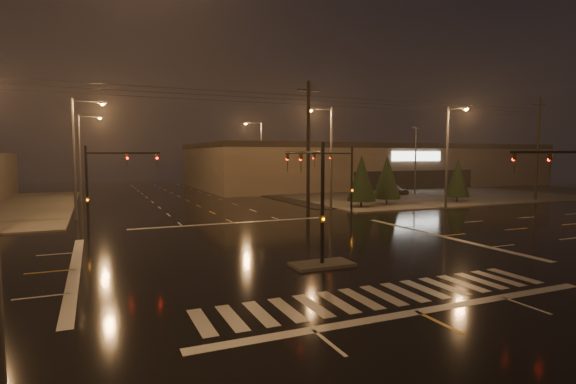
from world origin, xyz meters
The scene contains 23 objects.
ground centered at (0.00, 0.00, 0.00)m, with size 140.00×140.00×0.00m, color black.
sidewalk_ne centered at (30.00, 30.00, 0.06)m, with size 36.00×36.00×0.12m, color #4D4A45.
median_island centered at (0.00, -4.00, 0.07)m, with size 3.00×1.60×0.15m, color #4D4A45.
crosswalk centered at (0.00, -9.00, 0.01)m, with size 15.00×2.60×0.01m, color beige.
stop_bar_near centered at (0.00, -11.00, 0.01)m, with size 16.00×0.50×0.01m, color beige.
stop_bar_far centered at (0.00, 11.00, 0.01)m, with size 16.00×0.50×0.01m, color beige.
parking_lot centered at (35.00, 28.00, 0.04)m, with size 50.00×24.00×0.08m, color black.
retail_building centered at (35.00, 45.99, 3.84)m, with size 60.20×28.30×7.20m.
signal_mast_median centered at (0.00, -3.07, 3.75)m, with size 0.25×4.59×6.00m.
signal_mast_ne centered at (9.50, 10.14, 3.79)m, with size 4.84×1.86×6.00m.
signal_mast_nw centered at (-9.50, 10.14, 3.79)m, with size 4.84×1.86×6.00m.
streetlight_0 centered at (-11.18, -15.00, 5.80)m, with size 2.77×0.32×10.00m.
streetlight_1 centered at (-11.18, 18.00, 5.80)m, with size 2.77×0.32×10.00m.
streetlight_2 centered at (-11.18, 34.00, 5.80)m, with size 2.77×0.32×10.00m.
streetlight_3 centered at (11.18, 16.00, 5.80)m, with size 2.77×0.32×10.00m.
streetlight_4 centered at (11.18, 36.00, 5.80)m, with size 2.77×0.32×10.00m.
streetlight_6 centered at (22.00, 11.18, 5.80)m, with size 0.32×2.77×10.00m.
utility_pole_1 centered at (8.00, 14.00, 6.13)m, with size 2.20×0.32×12.00m.
utility_pole_2 centered at (38.00, 14.00, 6.13)m, with size 2.20×0.32×12.00m.
conifer_0 centered at (14.95, 15.87, 3.02)m, with size 2.98×2.98×5.35m.
conifer_1 centered at (18.87, 16.98, 3.02)m, with size 2.98×2.98×5.35m.
conifer_2 centered at (27.38, 15.54, 2.79)m, with size 2.68×2.68×4.89m.
car_parked centered at (26.86, 26.63, 0.74)m, with size 1.76×4.37×1.49m, color black.
Camera 1 is at (-10.02, -22.98, 5.37)m, focal length 28.00 mm.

